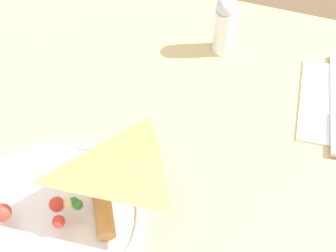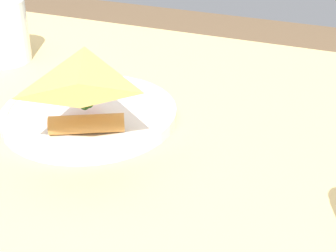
{
  "view_description": "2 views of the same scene",
  "coord_description": "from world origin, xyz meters",
  "views": [
    {
      "loc": [
        -0.18,
        -0.2,
        1.35
      ],
      "look_at": [
        0.21,
        -0.08,
        0.8
      ],
      "focal_mm": 55.0,
      "sensor_mm": 36.0,
      "label": 1
    },
    {
      "loc": [
        0.4,
        -0.51,
        1.08
      ],
      "look_at": [
        0.2,
        -0.02,
        0.78
      ],
      "focal_mm": 55.0,
      "sensor_mm": 36.0,
      "label": 2
    }
  ],
  "objects": [
    {
      "name": "napkin_folded",
      "position": [
        0.37,
        -0.29,
        0.74
      ],
      "size": [
        0.17,
        0.12,
        0.0
      ],
      "rotation": [
        0.0,
        0.0,
        0.08
      ],
      "color": "white",
      "rests_on": "dining_table"
    },
    {
      "name": "plate_pizza",
      "position": [
        0.06,
        0.03,
        0.75
      ],
      "size": [
        0.24,
        0.24,
        0.05
      ],
      "color": "silver",
      "rests_on": "dining_table"
    },
    {
      "name": "salt_shaker",
      "position": [
        0.44,
        -0.1,
        0.79
      ],
      "size": [
        0.03,
        0.03,
        0.11
      ],
      "color": "white",
      "rests_on": "dining_table"
    }
  ]
}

